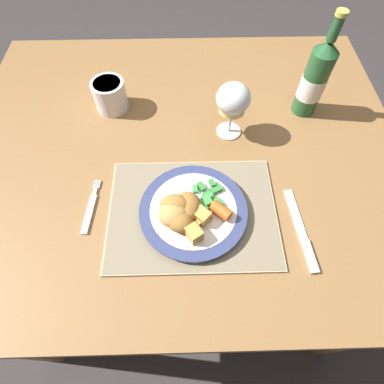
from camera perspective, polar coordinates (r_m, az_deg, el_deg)
The scene contains 13 objects.
ground_plane at distance 1.42m, azimuth -1.08°, elevation -10.90°, with size 6.00×6.00×0.00m, color #383333.
dining_table at distance 0.84m, azimuth -1.78°, elevation 4.68°, with size 1.12×0.93×0.74m.
placemat at distance 0.66m, azimuth 0.06°, elevation -3.90°, with size 0.37×0.27×0.01m.
dinner_plate at distance 0.64m, azimuth 0.24°, elevation -3.62°, with size 0.23×0.23×0.02m.
breaded_croquettes at distance 0.61m, azimuth -2.52°, elevation -3.58°, with size 0.10×0.10×0.05m.
green_beans_pile at distance 0.64m, azimuth 2.86°, elevation -1.09°, with size 0.08×0.08×0.02m.
glazed_carrots at distance 0.62m, azimuth 3.53°, elevation -4.18°, with size 0.09×0.06×0.02m.
fork at distance 0.70m, azimuth -18.80°, elevation -3.22°, with size 0.03×0.14×0.01m.
table_knife at distance 0.67m, azimuth 20.37°, elevation -7.89°, with size 0.03×0.19×0.01m.
wine_glass at distance 0.73m, azimuth 7.83°, elevation 16.83°, with size 0.08×0.08×0.15m.
bottle at distance 0.85m, azimuth 22.32°, elevation 19.24°, with size 0.06×0.06×0.26m.
roast_potatoes at distance 0.60m, azimuth 0.34°, elevation -5.65°, with size 0.07×0.08×0.03m.
drinking_cup at distance 0.86m, azimuth -15.36°, elevation 17.44°, with size 0.09×0.09×0.08m.
Camera 1 is at (0.01, -0.50, 1.32)m, focal length 28.00 mm.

